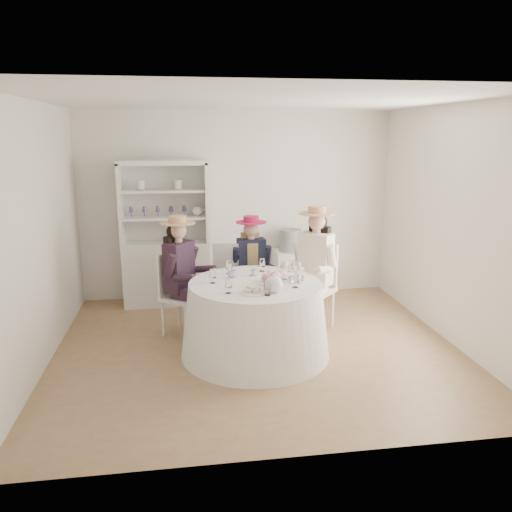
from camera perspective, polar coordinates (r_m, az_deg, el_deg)
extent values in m
plane|color=olive|center=(5.77, 0.15, -10.41)|extent=(4.50, 4.50, 0.00)
plane|color=white|center=(5.28, 0.17, 17.41)|extent=(4.50, 4.50, 0.00)
plane|color=silver|center=(7.32, -2.17, 5.79)|extent=(4.50, 0.00, 4.50)
plane|color=silver|center=(3.45, 5.07, -3.36)|extent=(4.50, 0.00, 4.50)
plane|color=silver|center=(5.51, -23.70, 1.98)|extent=(0.00, 4.50, 4.50)
plane|color=silver|center=(6.11, 21.55, 3.24)|extent=(0.00, 4.50, 4.50)
cone|color=white|center=(5.48, -0.10, -7.24)|extent=(1.63, 1.63, 0.80)
cylinder|color=white|center=(5.35, -0.10, -3.14)|extent=(1.43, 1.43, 0.02)
cube|color=silver|center=(7.19, -10.12, -1.91)|extent=(1.28, 0.80, 0.90)
cube|color=silver|center=(7.19, -10.41, 6.19)|extent=(1.15, 0.41, 1.10)
cube|color=silver|center=(6.94, -10.66, 10.46)|extent=(1.28, 0.80, 0.06)
cube|color=silver|center=(7.03, -15.19, 5.77)|extent=(0.18, 0.44, 1.10)
cube|color=silver|center=(6.99, -5.70, 6.14)|extent=(0.18, 0.44, 1.10)
cube|color=silver|center=(7.02, -10.39, 4.37)|extent=(1.18, 0.72, 0.03)
cube|color=silver|center=(6.97, -10.52, 7.36)|extent=(1.18, 0.72, 0.03)
sphere|color=white|center=(7.00, -6.74, 5.14)|extent=(0.14, 0.14, 0.14)
cube|color=silver|center=(7.40, 3.87, -2.06)|extent=(0.46, 0.46, 0.70)
cylinder|color=black|center=(7.28, 3.93, 1.80)|extent=(0.37, 0.37, 0.32)
cube|color=silver|center=(6.05, -8.48, -4.71)|extent=(0.57, 0.57, 0.04)
cylinder|color=silver|center=(5.91, -8.03, -7.57)|extent=(0.04, 0.04, 0.45)
cylinder|color=silver|center=(6.17, -6.26, -6.61)|extent=(0.04, 0.04, 0.45)
cylinder|color=silver|center=(6.10, -10.57, -7.00)|extent=(0.04, 0.04, 0.45)
cylinder|color=silver|center=(6.35, -8.75, -6.10)|extent=(0.04, 0.04, 0.45)
cube|color=silver|center=(6.08, -9.99, -1.96)|extent=(0.25, 0.33, 0.51)
cube|color=black|center=(5.95, -8.77, -1.21)|extent=(0.38, 0.42, 0.60)
cube|color=black|center=(5.89, -8.06, -4.39)|extent=(0.36, 0.31, 0.12)
cylinder|color=black|center=(5.91, -6.81, -7.44)|extent=(0.10, 0.10, 0.47)
cylinder|color=black|center=(5.75, -9.71, -1.05)|extent=(0.20, 0.18, 0.28)
cube|color=black|center=(6.03, -7.04, -3.91)|extent=(0.36, 0.31, 0.12)
cylinder|color=black|center=(6.05, -5.82, -6.89)|extent=(0.10, 0.10, 0.47)
cylinder|color=black|center=(6.08, -7.31, -0.15)|extent=(0.20, 0.18, 0.28)
cylinder|color=#D8A889|center=(5.88, -8.88, 1.79)|extent=(0.09, 0.09, 0.08)
sphere|color=#D8A889|center=(5.86, -8.92, 2.87)|extent=(0.20, 0.20, 0.20)
sphere|color=black|center=(5.89, -9.28, 2.76)|extent=(0.20, 0.20, 0.20)
cube|color=black|center=(5.96, -9.47, 0.51)|extent=(0.21, 0.25, 0.39)
cylinder|color=tan|center=(5.84, -8.96, 3.76)|extent=(0.41, 0.41, 0.01)
cylinder|color=tan|center=(5.84, -8.97, 4.16)|extent=(0.21, 0.21, 0.08)
cube|color=silver|center=(6.45, -0.51, -3.62)|extent=(0.41, 0.41, 0.04)
cylinder|color=silver|center=(6.35, -1.60, -6.04)|extent=(0.03, 0.03, 0.43)
cylinder|color=silver|center=(6.41, 1.14, -5.84)|extent=(0.03, 0.03, 0.43)
cylinder|color=silver|center=(6.64, -2.10, -5.15)|extent=(0.03, 0.03, 0.43)
cylinder|color=silver|center=(6.70, 0.53, -4.97)|extent=(0.03, 0.03, 0.43)
cube|color=silver|center=(6.54, -0.82, -0.99)|extent=(0.37, 0.05, 0.48)
cube|color=black|center=(6.37, -0.55, -0.49)|extent=(0.36, 0.22, 0.56)
cube|color=tan|center=(6.37, -0.55, -0.49)|extent=(0.15, 0.22, 0.48)
cube|color=black|center=(6.30, -1.08, -3.31)|extent=(0.15, 0.34, 0.12)
cylinder|color=black|center=(6.27, -0.83, -6.21)|extent=(0.10, 0.10, 0.45)
cylinder|color=black|center=(6.28, -2.28, -0.07)|extent=(0.10, 0.17, 0.27)
cube|color=black|center=(6.34, 0.47, -3.21)|extent=(0.15, 0.34, 0.12)
cylinder|color=black|center=(6.30, 0.74, -6.09)|extent=(0.10, 0.10, 0.45)
cylinder|color=black|center=(6.36, 1.28, 0.11)|extent=(0.10, 0.17, 0.27)
cylinder|color=#D8A889|center=(6.31, -0.56, 2.15)|extent=(0.09, 0.09, 0.08)
sphere|color=#D8A889|center=(6.29, -0.56, 3.10)|extent=(0.18, 0.18, 0.18)
sphere|color=tan|center=(6.33, -0.64, 3.05)|extent=(0.18, 0.18, 0.18)
cube|color=tan|center=(6.41, -0.70, 1.10)|extent=(0.24, 0.09, 0.37)
cylinder|color=#B81B49|center=(6.27, -0.56, 3.89)|extent=(0.39, 0.39, 0.01)
cylinder|color=#B81B49|center=(6.26, -0.57, 4.24)|extent=(0.19, 0.19, 0.08)
cube|color=silver|center=(6.20, 6.64, -3.94)|extent=(0.61, 0.61, 0.04)
cylinder|color=silver|center=(6.22, 4.38, -6.26)|extent=(0.04, 0.04, 0.48)
cylinder|color=silver|center=(6.06, 7.22, -6.88)|extent=(0.04, 0.04, 0.48)
cylinder|color=silver|center=(6.50, 5.97, -5.39)|extent=(0.04, 0.04, 0.48)
cylinder|color=silver|center=(6.35, 8.72, -5.95)|extent=(0.04, 0.04, 0.48)
cube|color=silver|center=(6.28, 7.57, -0.93)|extent=(0.32, 0.31, 0.54)
cube|color=white|center=(6.11, 6.84, -0.29)|extent=(0.43, 0.43, 0.63)
cube|color=white|center=(6.11, 5.26, -3.31)|extent=(0.36, 0.36, 0.13)
cylinder|color=white|center=(6.09, 4.47, -6.59)|extent=(0.11, 0.11, 0.50)
cylinder|color=white|center=(6.16, 4.83, 0.61)|extent=(0.20, 0.20, 0.30)
cube|color=white|center=(6.02, 6.88, -3.62)|extent=(0.36, 0.36, 0.13)
cylinder|color=white|center=(6.00, 6.08, -6.95)|extent=(0.11, 0.11, 0.50)
cylinder|color=white|center=(5.95, 8.56, 0.04)|extent=(0.20, 0.20, 0.30)
cylinder|color=#D8A889|center=(6.04, 6.93, 2.82)|extent=(0.10, 0.10, 0.09)
sphere|color=#D8A889|center=(6.01, 6.96, 3.94)|extent=(0.21, 0.21, 0.21)
sphere|color=black|center=(6.06, 7.18, 3.85)|extent=(0.21, 0.21, 0.21)
cube|color=black|center=(6.14, 7.28, 1.55)|extent=(0.25, 0.24, 0.41)
cylinder|color=tan|center=(6.00, 6.99, 4.86)|extent=(0.43, 0.43, 0.01)
cylinder|color=tan|center=(5.99, 7.00, 5.27)|extent=(0.22, 0.22, 0.09)
cube|color=silver|center=(6.58, -2.81, -2.92)|extent=(0.52, 0.52, 0.04)
cylinder|color=silver|center=(6.79, -1.11, -4.54)|extent=(0.04, 0.04, 0.47)
cylinder|color=silver|center=(6.84, -3.93, -4.41)|extent=(0.04, 0.04, 0.47)
cylinder|color=silver|center=(6.47, -1.57, -5.48)|extent=(0.04, 0.04, 0.47)
cylinder|color=silver|center=(6.53, -4.52, -5.33)|extent=(0.04, 0.04, 0.47)
cube|color=silver|center=(6.32, -3.15, -0.93)|extent=(0.40, 0.14, 0.53)
imported|color=white|center=(5.51, -2.73, -2.13)|extent=(0.10, 0.10, 0.07)
imported|color=white|center=(5.58, -0.30, -1.95)|extent=(0.08, 0.08, 0.06)
imported|color=white|center=(5.46, 2.73, -2.35)|extent=(0.09, 0.09, 0.06)
imported|color=white|center=(5.38, 1.99, -2.60)|extent=(0.30, 0.30, 0.06)
sphere|color=pink|center=(5.26, 2.71, -2.25)|extent=(0.07, 0.07, 0.07)
sphere|color=white|center=(5.29, 2.53, -2.15)|extent=(0.07, 0.07, 0.07)
sphere|color=pink|center=(5.31, 2.20, -2.10)|extent=(0.07, 0.07, 0.07)
sphere|color=white|center=(5.31, 1.82, -2.10)|extent=(0.07, 0.07, 0.07)
sphere|color=pink|center=(5.29, 1.50, -2.15)|extent=(0.07, 0.07, 0.07)
sphere|color=white|center=(5.26, 1.35, -2.25)|extent=(0.07, 0.07, 0.07)
sphere|color=pink|center=(5.23, 1.41, -2.36)|extent=(0.07, 0.07, 0.07)
sphere|color=white|center=(5.20, 1.68, -2.44)|extent=(0.07, 0.07, 0.07)
sphere|color=pink|center=(5.19, 2.06, -2.47)|extent=(0.07, 0.07, 0.07)
sphere|color=white|center=(5.20, 2.43, -2.44)|extent=(0.07, 0.07, 0.07)
sphere|color=pink|center=(5.23, 2.67, -2.35)|extent=(0.07, 0.07, 0.07)
sphere|color=white|center=(5.01, 2.06, -3.25)|extent=(0.18, 0.18, 0.18)
cylinder|color=white|center=(5.02, 3.31, -3.08)|extent=(0.11, 0.03, 0.09)
cylinder|color=white|center=(4.98, 2.07, -2.25)|extent=(0.04, 0.04, 0.02)
cylinder|color=white|center=(5.00, -0.38, -4.15)|extent=(0.26, 0.26, 0.01)
cube|color=beige|center=(4.97, -0.93, -3.98)|extent=(0.06, 0.04, 0.03)
cube|color=beige|center=(4.99, -0.38, -3.75)|extent=(0.07, 0.06, 0.03)
cube|color=beige|center=(5.02, 0.17, -3.79)|extent=(0.07, 0.07, 0.03)
cube|color=beige|center=(5.03, -0.67, -3.62)|extent=(0.07, 0.07, 0.03)
cube|color=beige|center=(4.96, 0.04, -4.01)|extent=(0.07, 0.07, 0.03)
cylinder|color=white|center=(5.40, 4.67, -2.84)|extent=(0.21, 0.21, 0.01)
cylinder|color=white|center=(5.38, 4.68, -2.17)|extent=(0.02, 0.02, 0.14)
cylinder|color=white|center=(5.37, 4.69, -1.44)|extent=(0.16, 0.16, 0.01)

